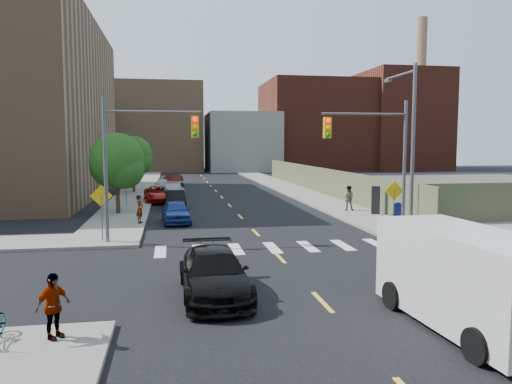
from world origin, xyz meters
name	(u,v)px	position (x,y,z in m)	size (l,w,h in m)	color
ground	(291,269)	(0.00, 0.00, 0.00)	(160.00, 160.00, 0.00)	black
sidewalk_nw	(143,184)	(-7.75, 41.50, 0.07)	(3.50, 73.00, 0.15)	gray
sidewalk_ne	(272,182)	(7.75, 41.50, 0.07)	(3.50, 73.00, 0.15)	gray
fence_north	(319,180)	(9.60, 28.00, 1.25)	(0.12, 44.00, 2.50)	#575F43
gravel_lot	(479,188)	(28.00, 30.00, 0.03)	(36.00, 42.00, 0.06)	#595447
bg_bldg_west	(64,136)	(-22.00, 70.00, 6.00)	(14.00, 18.00, 12.00)	#592319
bg_bldg_midwest	(161,128)	(-6.00, 72.00, 7.50)	(14.00, 16.00, 15.00)	#8C6B4C
bg_bldg_center	(241,142)	(8.00, 70.00, 5.00)	(12.00, 16.00, 10.00)	gray
bg_bldg_east	(314,126)	(22.00, 72.00, 8.00)	(18.00, 18.00, 16.00)	#592319
bg_bldg_fareast	(400,121)	(38.00, 70.00, 9.00)	(14.00, 16.00, 18.00)	#592319
smokestack	(420,94)	(42.00, 70.00, 14.00)	(1.80, 1.80, 28.00)	#8C6B4C
signal_nw	(138,149)	(-5.98, 6.00, 4.53)	(4.59, 0.30, 7.00)	#59595E
signal_ne	(377,149)	(5.98, 6.00, 4.53)	(4.59, 0.30, 7.00)	#59595E
streetlight_ne	(410,136)	(8.20, 6.90, 5.22)	(0.25, 3.70, 9.00)	#59595E
warn_sign_nw	(101,202)	(-7.80, 6.50, 1.99)	(1.06, 0.06, 2.83)	#59595E
warn_sign_ne	(394,197)	(7.20, 6.50, 1.99)	(1.06, 0.06, 2.83)	#59595E
warn_sign_midwest	(126,181)	(-7.80, 20.00, 1.99)	(1.06, 0.06, 2.83)	#59595E
tree_west_near	(117,163)	(-8.00, 16.05, 3.48)	(3.66, 3.64, 5.52)	#332114
tree_west_far	(133,157)	(-8.00, 31.05, 3.48)	(3.66, 3.64, 5.52)	#332114
parked_car_blue	(176,211)	(-4.20, 12.16, 0.69)	(1.63, 4.05, 1.38)	navy
parked_car_black	(175,200)	(-4.20, 18.98, 0.66)	(1.40, 4.01, 1.32)	black
parked_car_red	(158,194)	(-5.50, 23.04, 0.66)	(2.19, 4.75, 1.32)	#A91710
parked_car_silver	(172,192)	(-4.40, 24.37, 0.74)	(2.06, 5.07, 1.47)	#ACAFB4
parked_car_white	(162,184)	(-5.34, 33.35, 0.63)	(1.49, 3.69, 1.26)	#B4B4B4
parked_car_maroon	(173,182)	(-4.20, 34.54, 0.74)	(1.57, 4.51, 1.49)	#450F0D
parked_car_grey	(173,180)	(-4.20, 38.34, 0.67)	(2.23, 4.85, 1.35)	black
black_sedan	(214,274)	(-3.20, -2.85, 0.73)	(2.05, 5.04, 1.46)	black
cargo_van	(463,275)	(3.01, -6.55, 1.37)	(2.67, 5.83, 2.61)	white
mailbox	(398,214)	(8.38, 8.45, 0.77)	(0.64, 0.57, 1.29)	#0D1551
payphone	(376,200)	(8.86, 12.72, 1.07)	(0.55, 0.45, 1.85)	black
pedestrian_west	(140,209)	(-6.30, 11.44, 0.97)	(0.60, 0.39, 1.65)	gray
pedestrian_east	(348,198)	(7.70, 14.69, 1.01)	(0.84, 0.65, 1.72)	gray
pedestrian_sw	(53,306)	(-7.32, -6.00, 0.95)	(0.94, 0.39, 1.60)	gray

